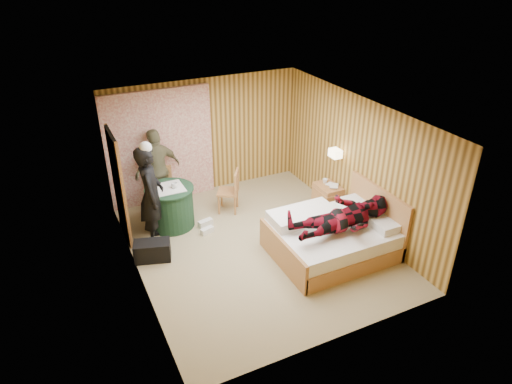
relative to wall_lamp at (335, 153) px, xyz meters
name	(u,v)px	position (x,y,z in m)	size (l,w,h in m)	color
floor	(256,246)	(-1.92, -0.45, -1.30)	(4.20, 5.00, 0.01)	tan
ceiling	(256,114)	(-1.92, -0.45, 1.20)	(4.20, 5.00, 0.01)	white
wall_back	(205,137)	(-1.92, 2.05, -0.05)	(4.20, 0.02, 2.50)	tan
wall_left	(132,212)	(-4.02, -0.45, -0.05)	(0.02, 5.00, 2.50)	tan
wall_right	(357,163)	(0.18, -0.45, -0.05)	(0.02, 5.00, 2.50)	tan
curtain	(160,148)	(-2.92, 1.98, -0.10)	(2.20, 0.08, 2.40)	white
doorway	(119,187)	(-3.98, 0.95, -0.28)	(0.06, 0.90, 2.05)	black
wall_lamp	(335,153)	(0.00, 0.00, 0.00)	(0.26, 0.24, 0.16)	gold
bed	(332,237)	(-0.80, -1.20, -0.99)	(2.01, 1.58, 1.09)	tan
nightstand	(327,197)	(-0.04, 0.08, -1.01)	(0.43, 0.58, 0.56)	tan
round_table	(171,207)	(-3.09, 0.90, -0.89)	(0.93, 0.93, 0.82)	#1D4027
chair_far	(162,185)	(-3.06, 1.62, -0.76)	(0.55, 0.55, 0.93)	tan
chair_near	(232,188)	(-1.82, 0.90, -0.78)	(0.56, 0.56, 0.90)	tan
duffel_bag	(152,251)	(-3.71, -0.04, -1.13)	(0.62, 0.33, 0.35)	black
sneaker_left	(205,223)	(-2.52, 0.58, -1.24)	(0.29, 0.12, 0.13)	white
sneaker_right	(207,231)	(-2.58, 0.33, -1.24)	(0.26, 0.10, 0.11)	white
woman_standing	(151,195)	(-3.51, 0.53, -0.36)	(0.68, 0.45, 1.87)	black
man_at_table	(158,170)	(-3.09, 1.68, -0.44)	(1.01, 0.42, 1.72)	#6C6848
man_on_bed	(344,210)	(-0.77, -1.43, -0.33)	(1.77, 0.67, 0.86)	maroon
book_lower	(330,186)	(-0.04, 0.03, -0.73)	(0.17, 0.22, 0.02)	white
book_upper	(330,185)	(-0.04, 0.03, -0.71)	(0.16, 0.22, 0.02)	white
cup_nightstand	(325,181)	(-0.04, 0.21, -0.69)	(0.10, 0.10, 0.09)	white
cup_table	(175,185)	(-2.99, 0.85, -0.43)	(0.12, 0.12, 0.10)	white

